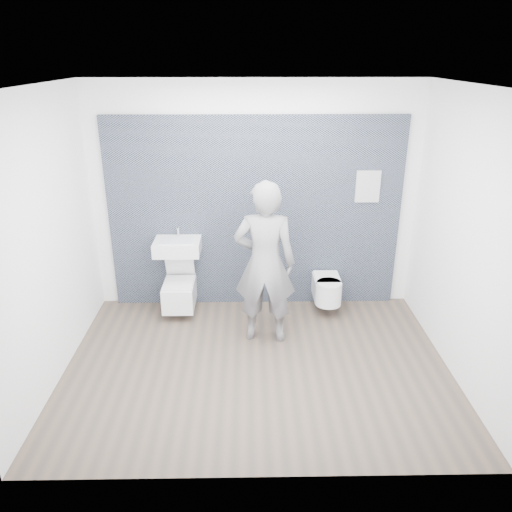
{
  "coord_description": "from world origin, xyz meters",
  "views": [
    {
      "loc": [
        -0.09,
        -4.43,
        3.06
      ],
      "look_at": [
        0.0,
        0.6,
        1.0
      ],
      "focal_mm": 35.0,
      "sensor_mm": 36.0,
      "label": 1
    }
  ],
  "objects_px": {
    "visitor": "(265,264)",
    "toilet_square": "(180,292)",
    "washbasin": "(177,246)",
    "toilet_rounded": "(327,289)"
  },
  "relations": [
    {
      "from": "visitor",
      "to": "washbasin",
      "type": "bearing_deg",
      "value": -27.55
    },
    {
      "from": "visitor",
      "to": "toilet_square",
      "type": "bearing_deg",
      "value": -25.15
    },
    {
      "from": "toilet_rounded",
      "to": "toilet_square",
      "type": "bearing_deg",
      "value": 179.73
    },
    {
      "from": "toilet_square",
      "to": "washbasin",
      "type": "bearing_deg",
      "value": 90.0
    },
    {
      "from": "toilet_rounded",
      "to": "visitor",
      "type": "relative_size",
      "value": 0.3
    },
    {
      "from": "washbasin",
      "to": "toilet_square",
      "type": "distance_m",
      "value": 0.59
    },
    {
      "from": "toilet_square",
      "to": "toilet_rounded",
      "type": "height_order",
      "value": "toilet_square"
    },
    {
      "from": "toilet_rounded",
      "to": "visitor",
      "type": "xyz_separation_m",
      "value": [
        -0.81,
        -0.6,
        0.61
      ]
    },
    {
      "from": "washbasin",
      "to": "toilet_square",
      "type": "xyz_separation_m",
      "value": [
        -0.0,
        -0.06,
        -0.59
      ]
    },
    {
      "from": "toilet_square",
      "to": "toilet_rounded",
      "type": "relative_size",
      "value": 1.29
    }
  ]
}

